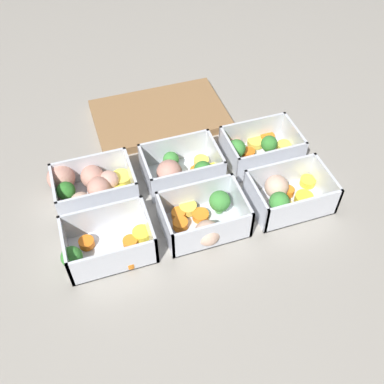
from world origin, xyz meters
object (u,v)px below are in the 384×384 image
Objects in this scene: container_far_center at (182,169)px; container_far_right at (259,149)px; container_near_center at (205,218)px; container_near_right at (287,194)px; container_near_left at (105,245)px; container_far_left at (88,185)px.

container_far_right is (0.16, 0.01, -0.00)m from container_far_center.
container_near_right is (0.16, 0.00, -0.00)m from container_near_center.
container_near_left and container_far_right have the same top height.
container_near_left is 1.07× the size of container_near_center.
container_far_left is at bearing 175.72° from container_far_center.
container_far_center is 1.10× the size of container_far_right.
container_far_right is (0.33, 0.13, 0.00)m from container_near_left.
container_near_right and container_far_right have the same top height.
container_far_left is at bearing 178.95° from container_far_right.
container_near_right is 0.36m from container_far_left.
container_near_right is at bearing -90.76° from container_far_right.
container_near_center is 0.16m from container_near_right.
container_far_right is (0.34, -0.01, -0.00)m from container_far_left.
container_near_center is 0.22m from container_far_left.
container_near_left is 1.05× the size of container_far_right.
container_far_left and container_far_right have the same top height.
container_far_center is at bearing -177.56° from container_far_right.
container_near_left is at bearing 179.92° from container_near_center.
container_near_left is 0.36m from container_far_right.
container_near_right is 0.20m from container_far_center.
container_near_right is at bearing -21.63° from container_far_left.
container_far_center is (-0.16, 0.12, 0.00)m from container_near_right.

